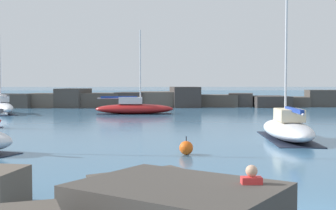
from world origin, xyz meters
name	(u,v)px	position (x,y,z in m)	size (l,w,h in m)	color
open_sea_beyond	(167,94)	(0.00, 108.01, 0.00)	(400.00, 116.00, 0.01)	#2D5B7F
breakwater_jetty	(202,99)	(2.61, 48.10, 0.95)	(67.83, 7.51, 2.58)	#4C443D
foreground_rocks	(301,209)	(-0.57, -0.91, 0.55)	(20.51, 8.55, 1.28)	#4C443D
sailboat_moored_0	(288,128)	(3.73, 14.90, 0.61)	(2.80, 7.69, 8.91)	white
sailboat_moored_1	(134,108)	(-5.39, 35.14, 0.59)	(7.55, 2.35, 8.10)	maroon
sailboat_moored_4	(2,107)	(-18.41, 36.20, 0.68)	(5.06, 7.65, 7.84)	white
mooring_buoy_orange_near	(186,148)	(-2.13, 9.62, 0.29)	(0.59, 0.59, 0.79)	#EA5914
person_on_rocks	(251,205)	(-1.78, -1.92, 0.90)	(0.36, 0.22, 1.62)	#282833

